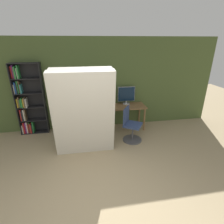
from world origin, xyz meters
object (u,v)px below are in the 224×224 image
at_px(monitor, 126,95).
at_px(bookshelf, 27,102).
at_px(office_chair, 131,127).
at_px(mattress_near, 84,115).
at_px(mattress_far, 84,110).

distance_m(monitor, bookshelf, 2.89).
distance_m(office_chair, bookshelf, 3.01).
xyz_separation_m(office_chair, bookshelf, (-2.81, 0.93, 0.58)).
bearing_deg(office_chair, bookshelf, 161.61).
bearing_deg(bookshelf, office_chair, -18.39).
bearing_deg(mattress_near, monitor, 44.81).
distance_m(bookshelf, mattress_near, 2.06).
xyz_separation_m(monitor, bookshelf, (-2.88, 0.03, -0.07)).
xyz_separation_m(mattress_near, mattress_far, (0.00, 0.32, -0.00)).
xyz_separation_m(monitor, mattress_near, (-1.31, -1.30, -0.02)).
relative_size(office_chair, mattress_far, 0.46).
xyz_separation_m(bookshelf, mattress_near, (1.57, -1.34, 0.05)).
bearing_deg(office_chair, mattress_near, -161.97).
relative_size(bookshelf, mattress_near, 1.00).
height_order(monitor, office_chair, monitor).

